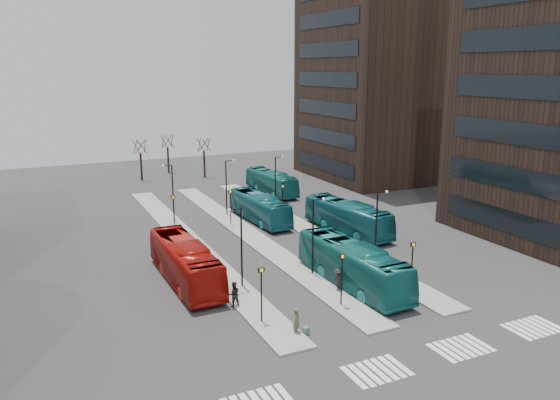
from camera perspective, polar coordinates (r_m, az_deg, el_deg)
name	(u,v)px	position (r m, az deg, el deg)	size (l,w,h in m)	color
island_left	(190,243)	(52.22, -9.41, -4.41)	(2.50, 45.00, 0.15)	gray
island_mid	(249,234)	(54.05, -3.28, -3.61)	(2.50, 45.00, 0.15)	gray
island_right	(303,227)	(56.46, 2.38, -2.84)	(2.50, 45.00, 0.15)	gray
suitcase	(306,331)	(34.81, 2.71, -13.48)	(0.40, 0.32, 0.50)	navy
red_bus	(185,262)	(42.65, -9.89, -6.39)	(2.75, 11.75, 3.27)	#AB130D
teal_bus_a	(352,264)	(41.79, 7.58, -6.69)	(2.80, 11.96, 3.33)	#146865
teal_bus_b	(260,208)	(58.46, -2.13, -0.82)	(2.50, 10.70, 2.98)	#15606A
teal_bus_c	(347,217)	(54.99, 7.06, -1.77)	(2.64, 11.27, 3.14)	#145D68
teal_bus_d	(271,182)	(71.54, -0.92, 1.88)	(2.50, 10.68, 2.98)	#146663
traveller	(297,321)	(34.57, 1.75, -12.55)	(0.62, 0.41, 1.71)	brown
commuter_a	(234,294)	(38.27, -4.86, -9.79)	(0.89, 0.69, 1.83)	black
commuter_b	(360,283)	(40.42, 8.40, -8.61)	(1.05, 0.44, 1.78)	black
commuter_c	(338,280)	(40.97, 6.03, -8.28)	(1.10, 0.63, 1.71)	black
crosswalk_stripes	(417,360)	(33.15, 14.13, -15.88)	(22.35, 2.40, 0.01)	silver
tower_far	(385,75)	(83.84, 10.92, 12.68)	(20.12, 20.00, 30.00)	#2F211A
sign_poles	(275,231)	(47.06, -0.56, -3.26)	(12.45, 22.12, 3.65)	black
lamp_posts	(263,204)	(51.56, -1.84, -0.41)	(14.04, 20.24, 6.12)	black
bare_trees	(171,159)	(84.06, -11.29, 4.25)	(10.97, 8.14, 5.90)	black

